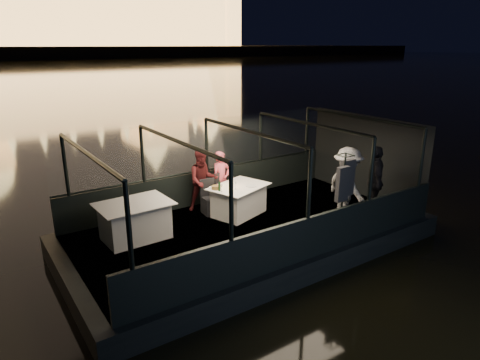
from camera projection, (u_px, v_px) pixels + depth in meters
boat_hull at (249, 245)px, 10.43m from camera, size 8.60×4.40×1.00m
boat_deck at (249, 226)px, 10.29m from camera, size 8.00×4.00×0.04m
gunwale_port at (207, 186)px, 11.73m from camera, size 8.00×0.08×0.90m
gunwale_starboard at (307, 238)px, 8.57m from camera, size 8.00×0.08×0.90m
cabin_glass_port at (206, 145)px, 11.38m from camera, size 8.00×0.02×1.40m
cabin_glass_starboard at (310, 184)px, 8.22m from camera, size 8.00×0.02×1.40m
cabin_roof_glass at (250, 131)px, 9.59m from camera, size 8.00×4.00×0.02m
end_wall_fore at (71, 217)px, 7.80m from camera, size 0.02×4.00×2.30m
end_wall_aft at (365, 156)px, 12.07m from camera, size 0.02×4.00×2.30m
canopy_ribs at (250, 180)px, 9.93m from camera, size 8.00×4.00×2.30m
dining_table_central at (239, 200)px, 10.86m from camera, size 1.71×1.46×0.77m
dining_table_aft at (135, 222)px, 9.51m from camera, size 1.63×1.21×0.84m
chair_port_left at (211, 197)px, 10.90m from camera, size 0.44×0.44×0.88m
chair_port_right at (224, 192)px, 11.26m from camera, size 0.55×0.55×0.94m
coat_stand at (342, 200)px, 9.40m from camera, size 0.64×0.56×1.97m
person_woman_coral at (221, 179)px, 11.38m from camera, size 0.56×0.40×1.49m
person_man_maroon at (203, 183)px, 11.05m from camera, size 0.92×0.80×1.63m
passenger_stripe at (346, 189)px, 10.23m from camera, size 0.89×1.32×1.88m
passenger_dark at (374, 183)px, 10.71m from camera, size 1.03×1.09×1.80m
wine_bottle at (219, 185)px, 10.34m from camera, size 0.06×0.06×0.28m
bread_basket at (216, 188)px, 10.51m from camera, size 0.29×0.29×0.09m
amber_candle at (231, 185)px, 10.71m from camera, size 0.07×0.07×0.09m
plate_near at (251, 186)px, 10.73m from camera, size 0.33×0.33×0.02m
plate_far at (214, 188)px, 10.60m from camera, size 0.30×0.30×0.02m
wine_glass_white at (221, 188)px, 10.29m from camera, size 0.08×0.08×0.18m
wine_glass_red at (233, 180)px, 10.88m from camera, size 0.09×0.09×0.20m
wine_glass_empty at (236, 185)px, 10.49m from camera, size 0.07×0.07×0.18m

